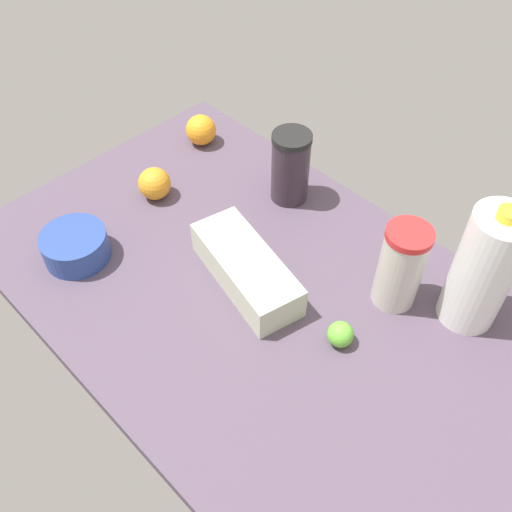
% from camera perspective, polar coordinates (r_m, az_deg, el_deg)
% --- Properties ---
extents(countertop, '(1.20, 0.76, 0.03)m').
position_cam_1_polar(countertop, '(1.20, 0.00, -3.69)').
color(countertop, '#514354').
rests_on(countertop, ground).
extents(mixing_bowl, '(0.14, 0.14, 0.06)m').
position_cam_1_polar(mixing_bowl, '(1.28, -17.62, 0.94)').
color(mixing_bowl, '#2A438E').
rests_on(mixing_bowl, countertop).
extents(milk_jug, '(0.11, 0.11, 0.28)m').
position_cam_1_polar(milk_jug, '(1.12, 21.80, -1.29)').
color(milk_jug, white).
rests_on(milk_jug, countertop).
extents(shaker_bottle, '(0.09, 0.09, 0.18)m').
position_cam_1_polar(shaker_bottle, '(1.33, 3.46, 8.89)').
color(shaker_bottle, '#342832').
rests_on(shaker_bottle, countertop).
extents(egg_carton, '(0.30, 0.17, 0.08)m').
position_cam_1_polar(egg_carton, '(1.17, -1.13, -1.40)').
color(egg_carton, beige).
rests_on(egg_carton, countertop).
extents(tumbler_cup, '(0.09, 0.09, 0.19)m').
position_cam_1_polar(tumbler_cup, '(1.13, 14.27, -1.04)').
color(tumbler_cup, beige).
rests_on(tumbler_cup, countertop).
extents(orange_beside_bowl, '(0.08, 0.08, 0.08)m').
position_cam_1_polar(orange_beside_bowl, '(1.38, -10.11, 7.14)').
color(orange_beside_bowl, orange).
rests_on(orange_beside_bowl, countertop).
extents(orange_loose, '(0.08, 0.08, 0.08)m').
position_cam_1_polar(orange_loose, '(1.53, -5.53, 12.43)').
color(orange_loose, orange).
rests_on(orange_loose, countertop).
extents(lime_by_jug, '(0.05, 0.05, 0.05)m').
position_cam_1_polar(lime_by_jug, '(1.10, 8.44, -7.75)').
color(lime_by_jug, '#64B838').
rests_on(lime_by_jug, countertop).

